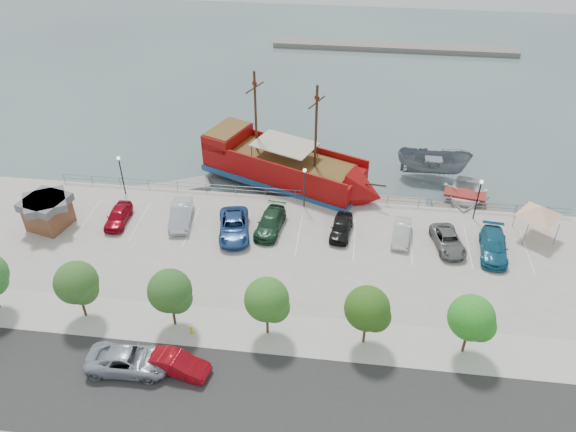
# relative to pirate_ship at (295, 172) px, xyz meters

# --- Properties ---
(ground) EXTENTS (160.00, 160.00, 0.00)m
(ground) POSITION_rel_pirate_ship_xyz_m (1.41, -11.03, -2.09)
(ground) COLOR #485659
(street) EXTENTS (100.00, 8.00, 0.04)m
(street) POSITION_rel_pirate_ship_xyz_m (1.41, -27.03, -1.08)
(street) COLOR #272727
(street) RESTS_ON land_slab
(sidewalk) EXTENTS (100.00, 4.00, 0.05)m
(sidewalk) POSITION_rel_pirate_ship_xyz_m (1.41, -21.03, -1.08)
(sidewalk) COLOR #BDB7AC
(sidewalk) RESTS_ON land_slab
(seawall_railing) EXTENTS (50.00, 0.06, 1.00)m
(seawall_railing) POSITION_rel_pirate_ship_xyz_m (1.41, -3.23, -0.56)
(seawall_railing) COLOR slate
(seawall_railing) RESTS_ON land_slab
(far_shore) EXTENTS (40.00, 3.00, 0.80)m
(far_shore) POSITION_rel_pirate_ship_xyz_m (11.41, 43.97, -1.69)
(far_shore) COLOR slate
(far_shore) RESTS_ON ground
(pirate_ship) EXTENTS (20.01, 12.39, 12.49)m
(pirate_ship) POSITION_rel_pirate_ship_xyz_m (0.00, 0.00, 0.00)
(pirate_ship) COLOR maroon
(pirate_ship) RESTS_ON ground
(patrol_boat) EXTENTS (7.95, 3.55, 2.99)m
(patrol_boat) POSITION_rel_pirate_ship_xyz_m (14.35, 4.14, -0.60)
(patrol_boat) COLOR slate
(patrol_boat) RESTS_ON ground
(speedboat) EXTENTS (5.96, 7.47, 1.38)m
(speedboat) POSITION_rel_pirate_ship_xyz_m (17.16, -0.55, -1.40)
(speedboat) COLOR silver
(speedboat) RESTS_ON ground
(dock_west) EXTENTS (8.03, 5.31, 0.45)m
(dock_west) POSITION_rel_pirate_ship_xyz_m (-12.73, -1.83, -1.87)
(dock_west) COLOR #979491
(dock_west) RESTS_ON ground
(dock_mid) EXTENTS (7.62, 2.19, 0.44)m
(dock_mid) POSITION_rel_pirate_ship_xyz_m (9.51, -1.83, -1.87)
(dock_mid) COLOR gray
(dock_mid) RESTS_ON ground
(dock_east) EXTENTS (6.84, 1.96, 0.39)m
(dock_east) POSITION_rel_pirate_ship_xyz_m (17.40, -1.83, -1.90)
(dock_east) COLOR #6D655A
(dock_east) RESTS_ON ground
(shed) EXTENTS (4.39, 4.39, 2.96)m
(shed) POSITION_rel_pirate_ship_xyz_m (-21.48, -10.50, 0.49)
(shed) COLOR brown
(shed) RESTS_ON land_slab
(canopy_tent) EXTENTS (4.92, 4.92, 3.66)m
(canopy_tent) POSITION_rel_pirate_ship_xyz_m (22.36, -6.49, 2.09)
(canopy_tent) COLOR slate
(canopy_tent) RESTS_ON land_slab
(street_van) EXTENTS (5.86, 2.91, 1.60)m
(street_van) POSITION_rel_pirate_ship_xyz_m (-8.49, -25.39, -0.29)
(street_van) COLOR #959FAD
(street_van) RESTS_ON street
(street_sedan) EXTENTS (4.68, 2.40, 1.47)m
(street_sedan) POSITION_rel_pirate_ship_xyz_m (-5.11, -25.23, -0.36)
(street_sedan) COLOR maroon
(street_sedan) RESTS_ON street
(fire_hydrant) EXTENTS (0.24, 0.24, 0.69)m
(fire_hydrant) POSITION_rel_pirate_ship_xyz_m (-5.09, -21.83, -0.71)
(fire_hydrant) COLOR gold
(fire_hydrant) RESTS_ON sidewalk
(lamp_post_left) EXTENTS (0.36, 0.36, 4.28)m
(lamp_post_left) POSITION_rel_pirate_ship_xyz_m (-16.59, -4.53, 1.85)
(lamp_post_left) COLOR black
(lamp_post_left) RESTS_ON land_slab
(lamp_post_mid) EXTENTS (0.36, 0.36, 4.28)m
(lamp_post_mid) POSITION_rel_pirate_ship_xyz_m (1.41, -4.53, 1.85)
(lamp_post_mid) COLOR black
(lamp_post_mid) RESTS_ON land_slab
(lamp_post_right) EXTENTS (0.36, 0.36, 4.28)m
(lamp_post_right) POSITION_rel_pirate_ship_xyz_m (17.41, -4.53, 1.85)
(lamp_post_right) COLOR black
(lamp_post_right) RESTS_ON land_slab
(tree_b) EXTENTS (3.30, 3.20, 5.00)m
(tree_b) POSITION_rel_pirate_ship_xyz_m (-13.45, -21.11, 2.21)
(tree_b) COLOR #473321
(tree_b) RESTS_ON sidewalk
(tree_c) EXTENTS (3.30, 3.20, 5.00)m
(tree_c) POSITION_rel_pirate_ship_xyz_m (-6.45, -21.11, 2.21)
(tree_c) COLOR #473321
(tree_c) RESTS_ON sidewalk
(tree_d) EXTENTS (3.30, 3.20, 5.00)m
(tree_d) POSITION_rel_pirate_ship_xyz_m (0.55, -21.11, 2.21)
(tree_d) COLOR #473321
(tree_d) RESTS_ON sidewalk
(tree_e) EXTENTS (3.30, 3.20, 5.00)m
(tree_e) POSITION_rel_pirate_ship_xyz_m (7.55, -21.11, 2.21)
(tree_e) COLOR #473321
(tree_e) RESTS_ON sidewalk
(tree_f) EXTENTS (3.30, 3.20, 5.00)m
(tree_f) POSITION_rel_pirate_ship_xyz_m (14.55, -21.11, 2.21)
(tree_f) COLOR #473321
(tree_f) RESTS_ON sidewalk
(parked_car_a) EXTENTS (1.91, 4.37, 1.47)m
(parked_car_a) POSITION_rel_pirate_ship_xyz_m (-15.44, -9.23, -0.36)
(parked_car_a) COLOR maroon
(parked_car_a) RESTS_ON land_slab
(parked_car_b) EXTENTS (2.52, 5.25, 1.66)m
(parked_car_b) POSITION_rel_pirate_ship_xyz_m (-9.70, -8.39, -0.26)
(parked_car_b) COLOR silver
(parked_car_b) RESTS_ON land_slab
(parked_car_c) EXTENTS (3.77, 6.20, 1.61)m
(parked_car_c) POSITION_rel_pirate_ship_xyz_m (-4.43, -9.61, -0.29)
(parked_car_c) COLOR navy
(parked_car_c) RESTS_ON land_slab
(parked_car_d) EXTENTS (2.71, 5.37, 1.49)m
(parked_car_d) POSITION_rel_pirate_ship_xyz_m (-1.29, -8.56, -0.34)
(parked_car_d) COLOR #193B25
(parked_car_d) RESTS_ON land_slab
(parked_car_e) EXTENTS (2.23, 4.48, 1.47)m
(parked_car_e) POSITION_rel_pirate_ship_xyz_m (5.18, -8.41, -0.36)
(parked_car_e) COLOR black
(parked_car_e) RESTS_ON land_slab
(parked_car_f) EXTENTS (1.96, 4.36, 1.39)m
(parked_car_f) POSITION_rel_pirate_ship_xyz_m (10.53, -8.42, -0.40)
(parked_car_f) COLOR silver
(parked_car_f) RESTS_ON land_slab
(parked_car_g) EXTENTS (3.14, 5.14, 1.33)m
(parked_car_g) POSITION_rel_pirate_ship_xyz_m (14.54, -9.13, -0.43)
(parked_car_g) COLOR slate
(parked_car_g) RESTS_ON land_slab
(parked_car_h) EXTENTS (2.76, 5.61, 1.57)m
(parked_car_h) POSITION_rel_pirate_ship_xyz_m (18.32, -9.56, -0.31)
(parked_car_h) COLOR #185C7D
(parked_car_h) RESTS_ON land_slab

